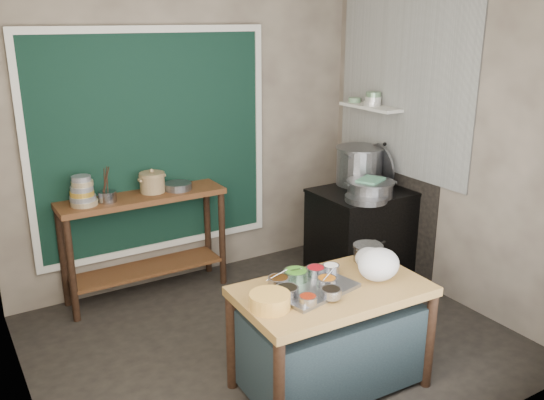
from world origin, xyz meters
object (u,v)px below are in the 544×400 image
stock_pot (359,166)px  steamer (370,188)px  back_counter (146,245)px  utensil_cup (107,197)px  saucepan (368,253)px  stove_block (363,236)px  ceramic_crock (152,184)px  yellow_basin (270,301)px  prep_table (331,338)px  condiment_tray (311,288)px

stock_pot → steamer: (-0.16, -0.36, -0.11)m
back_counter → utensil_cup: size_ratio=9.47×
back_counter → saucepan: (1.06, -1.77, 0.34)m
stove_block → ceramic_crock: (-1.79, 0.76, 0.60)m
back_counter → yellow_basin: size_ratio=5.77×
stove_block → yellow_basin: stove_block is taller
saucepan → stock_pot: (0.93, 1.23, 0.25)m
stock_pot → yellow_basin: bearing=-142.1°
prep_table → saucepan: bearing=26.2°
stove_block → steamer: bearing=-115.6°
steamer → utensil_cup: bearing=158.3°
yellow_basin → utensil_cup: bearing=101.4°
back_counter → steamer: size_ratio=3.28×
back_counter → condiment_tray: back_counter is taller
steamer → back_counter: bearing=154.0°
prep_table → stock_pot: size_ratio=2.66×
back_counter → saucepan: size_ratio=6.55×
back_counter → saucepan: bearing=-59.0°
yellow_basin → stock_pot: bearing=37.9°
steamer → yellow_basin: bearing=-147.2°
utensil_cup → stock_pot: size_ratio=0.33×
yellow_basin → steamer: (1.74, 1.12, 0.15)m
prep_table → yellow_basin: bearing=-174.5°
ceramic_crock → utensil_cup: bearing=-170.5°
back_counter → utensil_cup: 0.61m
prep_table → utensil_cup: size_ratio=8.17×
back_counter → prep_table: bearing=-73.6°
condiment_tray → stove_block: bearing=39.6°
back_counter → stock_pot: bearing=-15.0°
saucepan → yellow_basin: bearing=174.9°
stove_block → stock_pot: 0.67m
utensil_cup → stock_pot: bearing=-12.1°
stove_block → saucepan: (-0.84, -1.04, 0.39)m
stove_block → condiment_tray: stove_block is taller
stove_block → stock_pot: size_ratio=1.92×
yellow_basin → ceramic_crock: (0.02, 2.04, 0.23)m
saucepan → utensil_cup: 2.21m
yellow_basin → ceramic_crock: 2.05m
prep_table → stock_pot: 2.13m
stove_block → utensil_cup: (-2.21, 0.69, 0.57)m
condiment_tray → ceramic_crock: size_ratio=2.30×
steamer → stove_block: bearing=64.4°
stove_block → stock_pot: (0.08, 0.20, 0.64)m
prep_table → back_counter: size_ratio=0.86×
condiment_tray → utensil_cup: (-0.76, 1.90, 0.23)m
condiment_tray → saucepan: size_ratio=2.44×
utensil_cup → ceramic_crock: size_ratio=0.65×
back_counter → stock_pot: 2.14m
prep_table → utensil_cup: (-0.89, 1.94, 0.62)m
saucepan → stock_pot: size_ratio=0.47×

